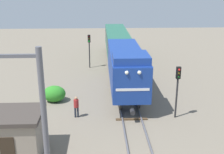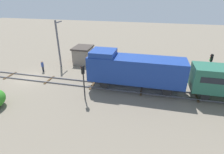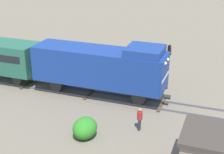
# 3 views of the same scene
# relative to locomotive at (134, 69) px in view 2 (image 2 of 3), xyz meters

# --- Properties ---
(ground_plane) EXTENTS (112.49, 112.49, 0.00)m
(ground_plane) POSITION_rel_locomotive_xyz_m (0.00, -14.56, -2.77)
(ground_plane) COLOR #756B5B
(railway_track) EXTENTS (2.40, 75.00, 0.16)m
(railway_track) POSITION_rel_locomotive_xyz_m (0.00, -14.56, -2.70)
(railway_track) COLOR #595960
(railway_track) RESTS_ON ground
(locomotive) EXTENTS (2.90, 11.60, 4.60)m
(locomotive) POSITION_rel_locomotive_xyz_m (0.00, 0.00, 0.00)
(locomotive) COLOR navy
(locomotive) RESTS_ON railway_track
(traffic_signal_mid) EXTENTS (0.32, 0.34, 4.06)m
(traffic_signal_mid) POSITION_rel_locomotive_xyz_m (3.40, -4.93, 0.05)
(traffic_signal_mid) COLOR #262628
(traffic_signal_mid) RESTS_ON ground
(traffic_signal_far) EXTENTS (0.32, 0.34, 4.06)m
(traffic_signal_far) POSITION_rel_locomotive_xyz_m (-3.60, 9.01, 0.06)
(traffic_signal_far) COLOR #262628
(traffic_signal_far) RESTS_ON ground
(worker_near_track) EXTENTS (0.38, 0.38, 1.70)m
(worker_near_track) POSITION_rel_locomotive_xyz_m (-2.40, -13.82, -1.78)
(worker_near_track) COLOR #262B38
(worker_near_track) RESTS_ON ground
(worker_by_signal) EXTENTS (0.38, 0.38, 1.70)m
(worker_by_signal) POSITION_rel_locomotive_xyz_m (-4.20, -4.55, -1.78)
(worker_by_signal) COLOR #262B38
(worker_by_signal) RESTS_ON ground
(catenary_mast) EXTENTS (1.94, 0.28, 7.22)m
(catenary_mast) POSITION_rel_locomotive_xyz_m (-5.07, -12.27, 1.08)
(catenary_mast) COLOR #595960
(catenary_mast) RESTS_ON ground
(relay_hut) EXTENTS (3.50, 2.90, 2.74)m
(relay_hut) POSITION_rel_locomotive_xyz_m (-7.50, -9.37, -1.38)
(relay_hut) COLOR gray
(relay_hut) RESTS_ON ground
(bush_near) EXTENTS (1.95, 1.60, 1.42)m
(bush_near) POSITION_rel_locomotive_xyz_m (-6.36, -1.36, -2.06)
(bush_near) COLOR #2E8426
(bush_near) RESTS_ON ground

